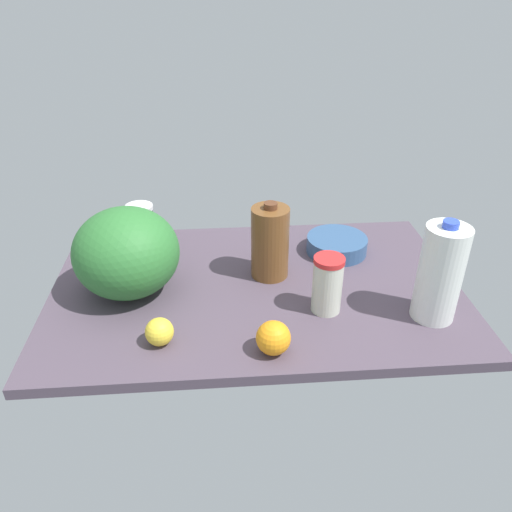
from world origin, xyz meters
The scene contains 9 objects.
countertop centered at (0.00, 0.00, 1.50)cm, with size 120.00×76.00×3.00cm, color #4D414F.
mixing_bowl centered at (-28.06, -17.65, 5.69)cm, with size 19.73×19.73×5.38cm, color #335580.
tumbler_cup centered at (-18.13, 13.56, 11.28)cm, with size 8.32×8.32×16.49cm.
milk_jug centered at (-46.24, 18.54, 16.48)cm, with size 11.44×11.44×28.53cm.
watermelon centered at (36.35, 0.24, 15.75)cm, with size 29.58×29.58×25.50cm, color #2E7332.
shaker_bottle centered at (35.75, -25.01, 10.89)cm, with size 8.92×8.92×15.71cm.
chocolate_milk_jug centered at (-4.61, -5.70, 14.19)cm, with size 11.27×11.27×23.94cm.
lemon_loose centered at (26.00, 24.32, 6.58)cm, with size 7.17×7.17×7.17cm, color yellow.
orange_by_jug centered at (-1.86, 29.73, 7.29)cm, with size 8.57×8.57×8.57cm, color orange.
Camera 1 is at (9.73, 123.12, 85.36)cm, focal length 35.00 mm.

